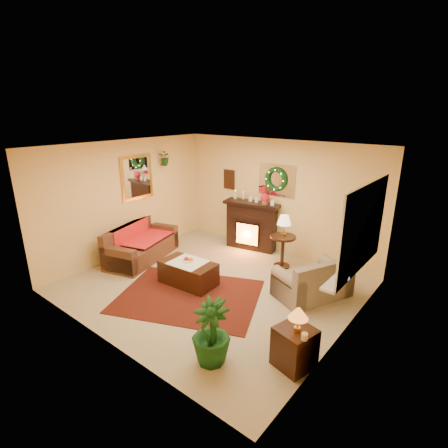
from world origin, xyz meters
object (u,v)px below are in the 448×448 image
Objects in this scene: end_table_square at (294,348)px; coffee_table at (188,274)px; fireplace at (252,226)px; side_table_round at (282,252)px; loveseat at (313,274)px; sofa at (142,241)px.

end_table_square is 2.77m from coffee_table.
side_table_round is (1.10, -0.47, -0.23)m from fireplace.
loveseat reaches higher than end_table_square.
fireplace is 1.70× the size of side_table_round.
fireplace reaches higher than side_table_round.
fireplace reaches higher than coffee_table.
loveseat is at bearing -2.94° from sofa.
coffee_table is (0.09, -2.28, -0.34)m from fireplace.
loveseat is at bearing -40.33° from fireplace.
end_table_square is (2.76, -3.03, -0.28)m from fireplace.
loveseat is at bearing 23.67° from coffee_table.
fireplace is at bearing 157.14° from side_table_round.
end_table_square is (4.30, -0.96, -0.16)m from sofa.
fireplace is 0.91× the size of loveseat.
loveseat is 1.22× the size of coffee_table.
fireplace is 2.31m from coffee_table.
loveseat is 1.87× the size of side_table_round.
coffee_table is at bearing -119.14° from side_table_round.
loveseat is 2.32m from coffee_table.
sofa is at bearing 168.52° from coffee_table.
side_table_round is at bearing -33.93° from fireplace.
side_table_round is 0.65× the size of coffee_table.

